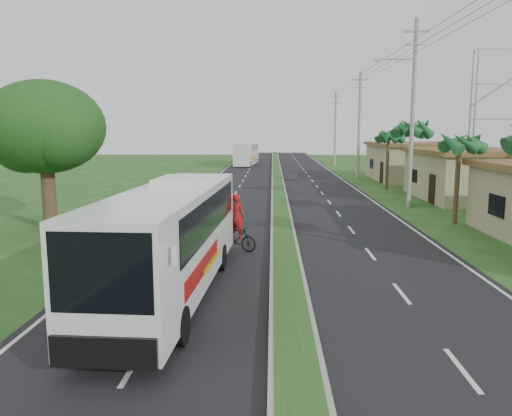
{
  "coord_description": "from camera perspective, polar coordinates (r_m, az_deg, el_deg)",
  "views": [
    {
      "loc": [
        -0.53,
        -15.02,
        5.02
      ],
      "look_at": [
        -1.21,
        5.66,
        1.8
      ],
      "focal_mm": 35.0,
      "sensor_mm": 36.0,
      "label": 1
    }
  ],
  "objects": [
    {
      "name": "lane_edge_right",
      "position": [
        36.11,
        13.42,
        0.61
      ],
      "size": [
        0.12,
        160.0,
        0.01
      ],
      "primitive_type": "cube",
      "color": "silver",
      "rests_on": "ground"
    },
    {
      "name": "motorcyclist",
      "position": [
        20.87,
        -2.2,
        -2.57
      ],
      "size": [
        1.84,
        1.21,
        2.43
      ],
      "rotation": [
        0.0,
        0.0,
        -0.43
      ],
      "color": "black",
      "rests_on": "ground"
    },
    {
      "name": "shop_far",
      "position": [
        53.14,
        17.82,
        5.09
      ],
      "size": [
        8.6,
        11.6,
        3.82
      ],
      "color": "#999167",
      "rests_on": "ground"
    },
    {
      "name": "coach_bus_main",
      "position": [
        15.27,
        -9.55,
        -2.85
      ],
      "size": [
        2.81,
        11.1,
        3.56
      ],
      "rotation": [
        0.0,
        0.0,
        -0.05
      ],
      "color": "white",
      "rests_on": "ground"
    },
    {
      "name": "palm_verge_d",
      "position": [
        44.13,
        14.9,
        7.94
      ],
      "size": [
        2.4,
        2.4,
        5.25
      ],
      "color": "#473321",
      "rests_on": "ground"
    },
    {
      "name": "utility_pole_c",
      "position": [
        53.78,
        11.71,
        9.36
      ],
      "size": [
        1.6,
        0.28,
        11.0
      ],
      "color": "gray",
      "rests_on": "ground"
    },
    {
      "name": "median_strip",
      "position": [
        35.36,
        2.72,
        0.85
      ],
      "size": [
        1.2,
        160.0,
        0.18
      ],
      "color": "gray",
      "rests_on": "ground"
    },
    {
      "name": "road_asphalt",
      "position": [
        35.38,
        2.72,
        0.7
      ],
      "size": [
        14.0,
        160.0,
        0.02
      ],
      "primitive_type": "cube",
      "color": "black",
      "rests_on": "ground"
    },
    {
      "name": "palm_verge_b",
      "position": [
        28.79,
        22.23,
        6.88
      ],
      "size": [
        2.4,
        2.4,
        5.05
      ],
      "color": "#473321",
      "rests_on": "ground"
    },
    {
      "name": "coach_bus_far",
      "position": [
        73.54,
        -1.08,
        6.33
      ],
      "size": [
        3.2,
        11.03,
        3.17
      ],
      "rotation": [
        0.0,
        0.0,
        -0.08
      ],
      "color": "silver",
      "rests_on": "ground"
    },
    {
      "name": "shade_tree",
      "position": [
        27.58,
        -23.19,
        8.16
      ],
      "size": [
        6.3,
        6.0,
        7.54
      ],
      "color": "#473321",
      "rests_on": "ground"
    },
    {
      "name": "palm_verge_c",
      "position": [
        35.27,
        17.42,
        8.61
      ],
      "size": [
        2.4,
        2.4,
        5.85
      ],
      "color": "#473321",
      "rests_on": "ground"
    },
    {
      "name": "lane_edge_left",
      "position": [
        35.91,
        -8.03,
        0.72
      ],
      "size": [
        0.12,
        160.0,
        0.01
      ],
      "primitive_type": "cube",
      "color": "silver",
      "rests_on": "ground"
    },
    {
      "name": "shop_mid",
      "position": [
        39.89,
        23.28,
        3.58
      ],
      "size": [
        7.6,
        10.6,
        3.67
      ],
      "color": "#999167",
      "rests_on": "ground"
    },
    {
      "name": "utility_pole_b",
      "position": [
        34.24,
        17.42,
        10.52
      ],
      "size": [
        3.2,
        0.28,
        12.0
      ],
      "color": "gray",
      "rests_on": "ground"
    },
    {
      "name": "utility_pole_d",
      "position": [
        73.57,
        9.05,
        9.05
      ],
      "size": [
        1.6,
        0.28,
        10.5
      ],
      "color": "gray",
      "rests_on": "ground"
    },
    {
      "name": "ground",
      "position": [
        15.84,
        3.76,
        -9.64
      ],
      "size": [
        180.0,
        180.0,
        0.0
      ],
      "primitive_type": "plane",
      "color": "#20491A",
      "rests_on": "ground"
    }
  ]
}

